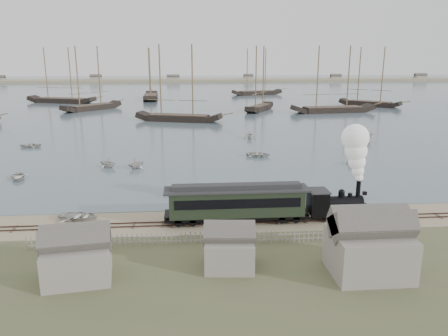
{
  "coord_description": "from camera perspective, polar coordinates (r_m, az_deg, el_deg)",
  "views": [
    {
      "loc": [
        -1.23,
        -44.87,
        17.11
      ],
      "look_at": [
        3.19,
        7.44,
        3.5
      ],
      "focal_mm": 35.0,
      "sensor_mm": 36.0,
      "label": 1
    }
  ],
  "objects": [
    {
      "name": "passenger_coach",
      "position": [
        45.63,
        1.67,
        -4.42
      ],
      "size": [
        15.01,
        2.9,
        3.65
      ],
      "color": "black",
      "rests_on": "ground"
    },
    {
      "name": "schooner_4",
      "position": [
        138.44,
        14.26,
        11.18
      ],
      "size": [
        26.42,
        8.85,
        20.0
      ],
      "primitive_type": null,
      "rotation": [
        0.0,
        0.0,
        0.11
      ],
      "color": "black",
      "rests_on": "harbor_water"
    },
    {
      "name": "schooner_3",
      "position": [
        138.65,
        4.73,
        11.57
      ],
      "size": [
        11.93,
        16.99,
        20.0
      ],
      "primitive_type": null,
      "rotation": [
        0.0,
        0.0,
        1.06
      ],
      "color": "black",
      "rests_on": "harbor_water"
    },
    {
      "name": "rowboat_6",
      "position": [
        91.17,
        -24.04,
        2.75
      ],
      "size": [
        3.02,
        4.09,
        0.82
      ],
      "primitive_type": "imported",
      "rotation": [
        0.0,
        0.0,
        4.66
      ],
      "color": "beige",
      "rests_on": "harbor_water"
    },
    {
      "name": "schooner_6",
      "position": [
        172.82,
        -20.71,
        11.28
      ],
      "size": [
        26.59,
        13.97,
        20.0
      ],
      "primitive_type": null,
      "rotation": [
        0.0,
        0.0,
        -0.32
      ],
      "color": "black",
      "rests_on": "harbor_water"
    },
    {
      "name": "shed_right",
      "position": [
        38.06,
        18.2,
        -12.97
      ],
      "size": [
        6.0,
        5.0,
        5.1
      ],
      "primitive_type": null,
      "color": "gray",
      "rests_on": "ground"
    },
    {
      "name": "schooner_7",
      "position": [
        178.17,
        -9.67,
        12.07
      ],
      "size": [
        6.94,
        25.28,
        20.0
      ],
      "primitive_type": null,
      "rotation": [
        0.0,
        0.0,
        1.62
      ],
      "color": "black",
      "rests_on": "harbor_water"
    },
    {
      "name": "schooner_5",
      "position": [
        158.95,
        18.74,
        11.24
      ],
      "size": [
        18.75,
        17.11,
        20.0
      ],
      "primitive_type": null,
      "rotation": [
        0.0,
        0.0,
        -0.71
      ],
      "color": "black",
      "rests_on": "harbor_water"
    },
    {
      "name": "locomotive",
      "position": [
        47.85,
        16.37,
        -1.3
      ],
      "size": [
        7.91,
        2.95,
        9.87
      ],
      "color": "black",
      "rests_on": "ground"
    },
    {
      "name": "schooner_2",
      "position": [
        116.59,
        -6.05,
        10.99
      ],
      "size": [
        23.54,
        12.15,
        20.0
      ],
      "primitive_type": null,
      "rotation": [
        0.0,
        0.0,
        -0.31
      ],
      "color": "black",
      "rests_on": "harbor_water"
    },
    {
      "name": "rowboat_4",
      "position": [
        72.92,
        16.48,
        0.96
      ],
      "size": [
        3.3,
        3.41,
        1.38
      ],
      "primitive_type": "imported",
      "rotation": [
        0.0,
        0.0,
        5.27
      ],
      "color": "beige",
      "rests_on": "harbor_water"
    },
    {
      "name": "rail_track",
      "position": [
        46.16,
        -2.98,
        -7.19
      ],
      "size": [
        120.0,
        1.8,
        0.16
      ],
      "color": "#3C2721",
      "rests_on": "ground"
    },
    {
      "name": "rowboat_5",
      "position": [
        92.84,
        18.17,
        3.71
      ],
      "size": [
        3.76,
        4.08,
        1.56
      ],
      "primitive_type": "imported",
      "rotation": [
        0.0,
        0.0,
        2.27
      ],
      "color": "beige",
      "rests_on": "harbor_water"
    },
    {
      "name": "rowboat_2",
      "position": [
        53.84,
        -5.39,
        -3.2
      ],
      "size": [
        3.76,
        3.29,
        1.41
      ],
      "primitive_type": "imported",
      "rotation": [
        0.0,
        0.0,
        3.78
      ],
      "color": "beige",
      "rests_on": "harbor_water"
    },
    {
      "name": "far_spit",
      "position": [
        295.37,
        -4.67,
        11.17
      ],
      "size": [
        500.0,
        20.0,
        1.8
      ],
      "primitive_type": "cube",
      "color": "tan",
      "rests_on": "ground"
    },
    {
      "name": "schooner_8",
      "position": [
        195.81,
        4.37,
        12.43
      ],
      "size": [
        22.99,
        10.3,
        20.0
      ],
      "primitive_type": null,
      "rotation": [
        0.0,
        0.0,
        0.24
      ],
      "color": "black",
      "rests_on": "harbor_water"
    },
    {
      "name": "rowboat_0",
      "position": [
        68.28,
        -25.34,
        -1.02
      ],
      "size": [
        4.36,
        3.66,
        0.77
      ],
      "primitive_type": "imported",
      "rotation": [
        0.0,
        0.0,
        0.3
      ],
      "color": "beige",
      "rests_on": "harbor_water"
    },
    {
      "name": "rowboat_7",
      "position": [
        92.2,
        3.38,
        4.37
      ],
      "size": [
        3.31,
        2.92,
        1.63
      ],
      "primitive_type": "imported",
      "rotation": [
        0.0,
        0.0,
        6.2
      ],
      "color": "beige",
      "rests_on": "harbor_water"
    },
    {
      "name": "harbor_water",
      "position": [
        215.55,
        -4.55,
        9.94
      ],
      "size": [
        600.0,
        336.0,
        0.06
      ],
      "primitive_type": "cube",
      "color": "#475966",
      "rests_on": "ground"
    },
    {
      "name": "shed_mid",
      "position": [
        37.2,
        0.72,
        -12.85
      ],
      "size": [
        4.0,
        3.5,
        3.6
      ],
      "primitive_type": null,
      "color": "gray",
      "rests_on": "ground"
    },
    {
      "name": "picket_fence_east",
      "position": [
        43.33,
        14.26,
        -9.2
      ],
      "size": [
        15.0,
        0.1,
        1.2
      ],
      "primitive_type": null,
      "color": "gray",
      "rests_on": "ground"
    },
    {
      "name": "rowboat_3",
      "position": [
        75.66,
        4.5,
        1.8
      ],
      "size": [
        4.12,
        4.89,
        0.86
      ],
      "primitive_type": "imported",
      "rotation": [
        0.0,
        0.0,
        1.26
      ],
      "color": "beige",
      "rests_on": "harbor_water"
    },
    {
      "name": "rowboat_8",
      "position": [
        70.59,
        -14.94,
        0.7
      ],
      "size": [
        3.57,
        3.75,
        1.55
      ],
      "primitive_type": "imported",
      "rotation": [
        0.0,
        0.0,
        4.26
      ],
      "color": "beige",
      "rests_on": "harbor_water"
    },
    {
      "name": "beached_dinghy",
      "position": [
        49.27,
        -18.4,
        -6.02
      ],
      "size": [
        3.97,
        4.88,
        0.89
      ],
      "primitive_type": "imported",
      "rotation": [
        0.0,
        0.0,
        1.34
      ],
      "color": "beige",
      "rests_on": "ground"
    },
    {
      "name": "ground",
      "position": [
        48.04,
        -3.06,
        -6.35
      ],
      "size": [
        600.0,
        600.0,
        0.0
      ],
      "primitive_type": "plane",
      "color": "tan",
      "rests_on": "ground"
    },
    {
      "name": "schooner_1",
      "position": [
        146.47,
        -17.14,
        11.15
      ],
      "size": [
        17.58,
        18.72,
        20.0
      ],
      "primitive_type": null,
      "rotation": [
        0.0,
        0.0,
        0.84
      ],
      "color": "black",
      "rests_on": "harbor_water"
    },
    {
      "name": "rowboat_1",
      "position": [
        69.03,
        -11.4,
        0.62
      ],
      "size": [
        3.93,
        3.97,
        1.58
      ],
      "primitive_type": "imported",
      "rotation": [
        0.0,
        0.0,
        2.29
      ],
      "color": "beige",
      "rests_on": "harbor_water"
    },
    {
      "name": "picket_fence_west",
      "position": [
        41.89,
        -11.8,
        -9.9
      ],
      "size": [
        19.0,
        0.1,
        1.2
      ],
      "primitive_type": null,
      "color": "gray",
      "rests_on": "ground"
    },
    {
      "name": "shed_left",
      "position": [
        37.22,
        -18.4,
        -13.64
      ],
      "size": [
        5.0,
        4.0,
        4.1
      ],
      "primitive_type": null,
      "color": "gray",
      "rests_on": "ground"
    }
  ]
}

